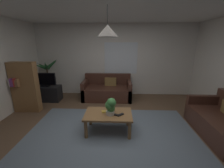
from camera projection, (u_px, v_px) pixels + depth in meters
floor at (111, 136)px, 3.03m from camera, size 5.59×5.19×0.02m
rug at (111, 142)px, 2.84m from camera, size 3.63×2.85×0.01m
wall_back at (115, 60)px, 5.19m from camera, size 5.71×0.06×2.53m
ceiling at (111, 1)px, 2.32m from camera, size 5.59×5.19×0.02m
window_pane at (121, 58)px, 5.13m from camera, size 1.16×0.01×1.10m
couch_under_window at (107, 91)px, 4.99m from camera, size 1.63×0.84×0.82m
couch_right_side at (223, 124)px, 2.98m from camera, size 0.84×1.47×0.82m
coffee_table at (108, 116)px, 3.10m from camera, size 1.00×0.63×0.43m
book_on_table_0 at (105, 111)px, 3.14m from camera, size 0.15×0.12×0.02m
remote_on_table_0 at (115, 114)px, 3.01m from camera, size 0.17×0.11×0.02m
remote_on_table_1 at (120, 115)px, 3.00m from camera, size 0.15×0.14×0.02m
potted_plant_on_table at (111, 106)px, 2.98m from camera, size 0.23×0.20×0.37m
tv_stand at (47, 93)px, 4.81m from camera, size 0.90×0.44×0.50m
tv at (45, 80)px, 4.66m from camera, size 0.71×0.16×0.45m
potted_palm_corner at (48, 79)px, 5.13m from camera, size 0.81×0.92×1.37m
bookshelf_corner at (25, 87)px, 3.95m from camera, size 0.70×0.31×1.40m
pendant_lamp at (108, 31)px, 2.61m from camera, size 0.39×0.39×0.54m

